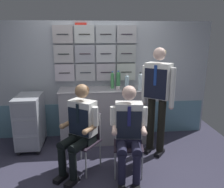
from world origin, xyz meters
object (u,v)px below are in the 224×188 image
Objects in this scene: folding_chair_right at (128,136)px; crew_member_standing at (158,92)px; coffee_cup_white at (127,86)px; crew_member_right at (129,129)px; folding_chair_left at (87,134)px; water_bottle_tall at (127,82)px; crew_member_left at (79,126)px; service_trolley at (30,120)px.

crew_member_standing is at bearing 38.67° from folding_chair_right.
coffee_cup_white is (-0.41, 0.50, -0.01)m from crew_member_standing.
folding_chair_right is 0.66× the size of crew_member_right.
folding_chair_left is 1.16m from water_bottle_tall.
crew_member_left reaches higher than folding_chair_right.
coffee_cup_white is at bearing 82.59° from folding_chair_right.
service_trolley is at bearing 169.52° from crew_member_standing.
crew_member_left is 15.67× the size of coffee_cup_white.
crew_member_right is 0.73× the size of crew_member_standing.
folding_chair_left is 0.66× the size of crew_member_right.
service_trolley is at bearing 152.62° from folding_chair_right.
water_bottle_tall reaches higher than crew_member_right.
coffee_cup_white is at bearing 48.76° from crew_member_left.
service_trolley is 1.12× the size of folding_chair_right.
crew_member_right is at bearing -96.78° from folding_chair_right.
service_trolley is 2.19m from crew_member_standing.
service_trolley is at bearing -179.10° from water_bottle_tall.
folding_chair_right is 2.94× the size of water_bottle_tall.
water_bottle_tall is (0.11, 0.83, 0.61)m from folding_chair_right.
crew_member_left is at bearing 179.31° from folding_chair_right.
folding_chair_right is 1.06m from coffee_cup_white.
folding_chair_left is at bearing -132.15° from coffee_cup_white.
folding_chair_right is (0.59, -0.14, 0.00)m from folding_chair_left.
folding_chair_right is 0.86m from crew_member_standing.
coffee_cup_white reaches higher than folding_chair_left.
crew_member_left is at bearing -131.24° from coffee_cup_white.
coffee_cup_white is (0.71, 0.78, 0.52)m from folding_chair_left.
crew_member_standing is at bearing -44.36° from water_bottle_tall.
service_trolley is 1.75m from folding_chair_right.
service_trolley is 1.83m from crew_member_right.
folding_chair_right is (0.68, -0.01, -0.19)m from crew_member_left.
crew_member_standing reaches higher than folding_chair_right.
crew_member_left is at bearing -42.33° from service_trolley.
crew_member_right is at bearing -14.03° from crew_member_left.
water_bottle_tall reaches higher than folding_chair_right.
crew_member_right is (1.54, -0.96, 0.20)m from service_trolley.
service_trolley is at bearing 145.34° from folding_chair_left.
water_bottle_tall reaches higher than folding_chair_left.
crew_member_left is at bearing -161.11° from crew_member_standing.
service_trolley reaches higher than folding_chair_left.
folding_chair_right is 0.48× the size of crew_member_standing.
folding_chair_right is 10.27× the size of coffee_cup_white.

